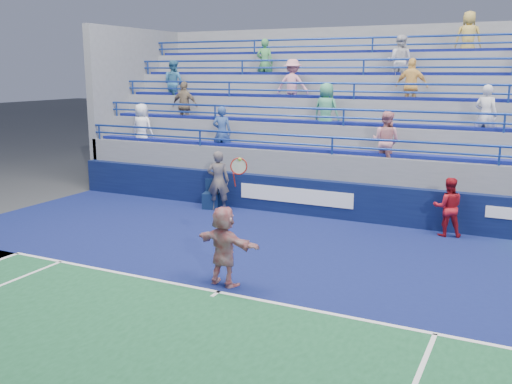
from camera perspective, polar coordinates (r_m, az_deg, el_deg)
The scene contains 7 objects.
ground at distance 11.31m, azimuth -3.80°, elevation -10.05°, with size 120.00×120.00×0.00m, color #333538.
sponsor_wall at distance 16.84m, azimuth 7.27°, elevation -0.74°, with size 18.00×0.32×1.10m.
bleacher_stand at distance 20.21m, azimuth 10.84°, elevation 4.15°, with size 18.00×5.60×6.13m.
judge_chair at distance 17.93m, azimuth -4.42°, elevation -0.74°, with size 0.63×0.64×0.90m.
tennis_player at distance 11.43m, azimuth -3.23°, elevation -5.40°, with size 1.59×0.76×2.64m.
line_judge at distance 17.54m, azimuth -3.79°, elevation 1.12°, with size 0.68×0.45×1.86m, color #161E3C.
ball_girl at distance 15.60m, azimuth 18.65°, elevation -1.44°, with size 0.76×0.59×1.56m, color #A6131E.
Camera 1 is at (5.27, -9.06, 4.25)m, focal length 40.00 mm.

